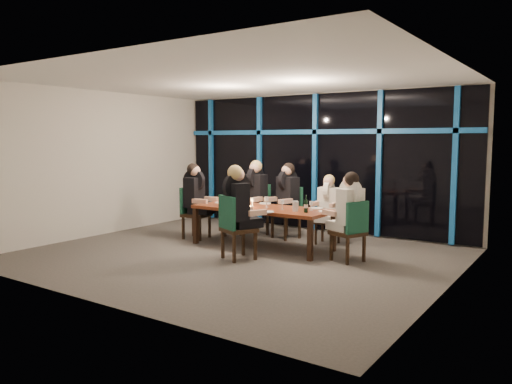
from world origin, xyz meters
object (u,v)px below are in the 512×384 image
wine_bottle (306,206)px  chair_end_right (352,228)px  chair_far_right (329,217)px  dining_table (262,211)px  diner_end_left (196,190)px  chair_far_mid (289,209)px  diner_far_left (254,187)px  diner_far_right (328,199)px  chair_end_left (192,210)px  water_pitcher (295,206)px  diner_far_mid (286,189)px  chair_near_mid (234,224)px  chair_far_left (257,207)px  diner_near_mid (238,198)px  diner_end_right (349,203)px

wine_bottle → chair_end_right: bearing=0.9°
chair_far_right → dining_table: bearing=-134.7°
diner_end_left → wine_bottle: size_ratio=3.31×
dining_table → chair_far_mid: bearing=92.2°
diner_far_left → diner_far_right: 1.65m
chair_end_left → diner_far_right: bearing=-77.9°
chair_end_left → chair_end_right: bearing=-100.9°
water_pitcher → diner_far_mid: bearing=120.0°
chair_far_mid → diner_end_left: diner_end_left is taller
diner_far_right → water_pitcher: 1.07m
diner_end_left → water_pitcher: 2.34m
chair_near_mid → dining_table: bearing=-57.4°
diner_far_mid → diner_end_left: bearing=-128.6°
chair_far_left → wine_bottle: 2.09m
chair_end_left → diner_far_right: 2.74m
dining_table → diner_far_mid: diner_far_mid is taller
chair_end_left → chair_far_right: bearing=-76.4°
chair_far_right → diner_near_mid: diner_near_mid is taller
diner_end_right → wine_bottle: 0.77m
chair_end_right → diner_end_right: 0.41m
diner_far_mid → wine_bottle: (1.06, -1.13, -0.13)m
chair_far_right → chair_end_right: bearing=-54.5°
water_pitcher → diner_end_left: bearing=171.1°
dining_table → diner_end_left: diner_end_left is taller
wine_bottle → diner_far_left: bearing=150.1°
wine_bottle → chair_far_mid: bearing=130.4°
diner_near_mid → wine_bottle: bearing=-108.8°
diner_far_mid → water_pitcher: (0.84, -1.10, -0.15)m
diner_far_right → water_pitcher: (-0.11, -1.06, -0.03)m
chair_end_right → diner_end_left: size_ratio=1.00×
diner_far_right → chair_far_right: bearing=90.0°
chair_far_right → water_pitcher: water_pitcher is taller
diner_far_mid → diner_near_mid: bearing=-66.0°
diner_end_right → water_pitcher: diner_end_right is taller
chair_end_left → diner_end_right: bearing=-100.4°
chair_far_right → diner_near_mid: 2.19m
diner_far_right → wine_bottle: bearing=-88.2°
chair_far_left → chair_end_left: bearing=-127.4°
chair_far_left → diner_far_right: bearing=3.0°
dining_table → chair_far_mid: size_ratio=2.49×
dining_table → chair_end_left: chair_end_left is taller
chair_near_mid → diner_far_right: 2.17m
chair_end_left → diner_end_right: size_ratio=1.06×
diner_far_left → diner_end_left: 1.22m
dining_table → diner_far_left: 1.21m
chair_far_right → chair_end_left: (-2.52, -1.09, 0.07)m
chair_end_left → chair_end_right: chair_end_left is taller
diner_far_mid → diner_near_mid: diner_near_mid is taller
chair_far_mid → chair_near_mid: chair_near_mid is taller
chair_far_left → diner_far_mid: size_ratio=1.05×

